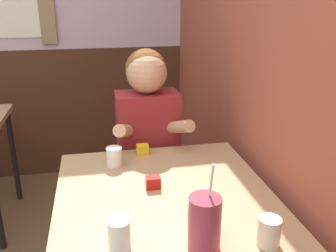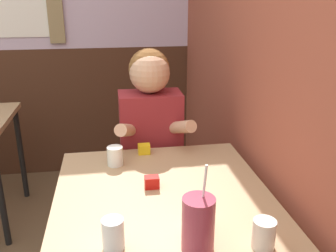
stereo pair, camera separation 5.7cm
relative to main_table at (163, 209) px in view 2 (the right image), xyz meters
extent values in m
cube|color=#9E4C38|center=(0.52, 0.76, 0.65)|extent=(0.06, 4.20, 2.70)
cube|color=#472819|center=(-0.76, 1.89, -0.15)|extent=(5.49, 0.06, 1.10)
cube|color=tan|center=(0.00, 0.00, 0.05)|extent=(0.87, 0.95, 0.04)
cylinder|color=black|center=(-0.40, 0.43, -0.33)|extent=(0.04, 0.04, 0.73)
cylinder|color=black|center=(0.40, 0.43, -0.33)|extent=(0.04, 0.04, 0.73)
cylinder|color=black|center=(-0.89, 0.84, -0.33)|extent=(0.04, 0.04, 0.73)
cylinder|color=black|center=(-0.89, 1.45, -0.33)|extent=(0.04, 0.04, 0.73)
cube|color=maroon|center=(0.02, 0.62, -0.46)|extent=(0.31, 0.20, 0.47)
cube|color=maroon|center=(0.02, 0.62, 0.05)|extent=(0.34, 0.20, 0.56)
sphere|color=brown|center=(0.02, 0.65, 0.45)|extent=(0.22, 0.22, 0.22)
sphere|color=tan|center=(0.02, 0.62, 0.44)|extent=(0.22, 0.22, 0.22)
cylinder|color=tan|center=(-0.11, 0.48, 0.17)|extent=(0.14, 0.27, 0.15)
cylinder|color=tan|center=(0.16, 0.48, 0.17)|extent=(0.14, 0.27, 0.15)
cylinder|color=#99384C|center=(0.06, -0.36, 0.16)|extent=(0.10, 0.10, 0.18)
cylinder|color=white|center=(0.07, -0.36, 0.30)|extent=(0.01, 0.04, 0.14)
cylinder|color=silver|center=(0.07, -0.25, 0.12)|extent=(0.07, 0.07, 0.10)
cylinder|color=silver|center=(-0.18, 0.30, 0.12)|extent=(0.07, 0.07, 0.09)
cylinder|color=silver|center=(0.27, -0.38, 0.12)|extent=(0.07, 0.07, 0.10)
cylinder|color=silver|center=(-0.21, -0.31, 0.12)|extent=(0.07, 0.07, 0.10)
cube|color=#B7140F|center=(-0.04, 0.06, 0.09)|extent=(0.06, 0.04, 0.05)
cube|color=yellow|center=(-0.04, 0.41, 0.09)|extent=(0.06, 0.04, 0.05)
camera|label=1|loc=(-0.25, -1.31, 0.85)|focal=40.00mm
camera|label=2|loc=(-0.19, -1.32, 0.85)|focal=40.00mm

